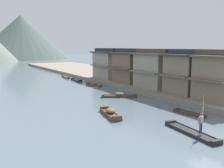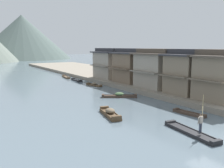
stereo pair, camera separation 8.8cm
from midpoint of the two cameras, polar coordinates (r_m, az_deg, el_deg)
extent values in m
plane|color=slate|center=(21.52, 21.55, -11.25)|extent=(400.00, 400.00, 0.00)
cube|color=gray|center=(52.85, 5.07, 1.31)|extent=(18.00, 110.00, 0.67)
cube|color=#232326|center=(21.60, 17.96, -10.71)|extent=(1.76, 5.63, 0.20)
cube|color=#232326|center=(23.41, 13.59, -8.51)|extent=(1.02, 0.48, 0.18)
cube|color=#232326|center=(19.83, 23.24, -12.18)|extent=(1.02, 0.48, 0.18)
cube|color=#232326|center=(21.22, 16.95, -10.61)|extent=(0.69, 5.01, 0.08)
cube|color=#232326|center=(21.89, 18.97, -10.11)|extent=(0.69, 5.01, 0.08)
cube|color=black|center=(20.76, 19.71, -10.70)|extent=(0.11, 0.22, 0.05)
cylinder|color=#333847|center=(20.61, 19.86, -9.63)|extent=(0.11, 0.11, 0.78)
cube|color=black|center=(20.90, 20.01, -10.58)|extent=(0.11, 0.22, 0.05)
cylinder|color=#333847|center=(20.75, 20.16, -9.53)|extent=(0.11, 0.11, 0.78)
cube|color=gray|center=(20.49, 20.10, -7.85)|extent=(0.33, 0.21, 0.52)
cylinder|color=gray|center=(20.38, 19.60, -8.12)|extent=(0.08, 0.08, 0.56)
cylinder|color=gray|center=(20.71, 20.30, -7.89)|extent=(0.08, 0.08, 0.56)
sphere|color=#A37A5B|center=(20.38, 20.16, -6.77)|extent=(0.20, 0.20, 0.20)
sphere|color=black|center=(20.37, 20.19, -6.72)|extent=(0.18, 0.18, 0.18)
cylinder|color=tan|center=(20.66, 20.44, -6.44)|extent=(0.04, 0.04, 3.00)
cube|color=#423328|center=(27.31, 17.62, -6.62)|extent=(1.24, 3.69, 0.19)
cube|color=#423328|center=(28.18, 14.82, -5.66)|extent=(0.77, 0.44, 0.17)
cube|color=#423328|center=(26.43, 20.65, -6.89)|extent=(0.77, 0.44, 0.17)
cube|color=#423328|center=(26.98, 17.20, -6.49)|extent=(0.45, 3.11, 0.08)
cube|color=#423328|center=(27.58, 18.06, -6.21)|extent=(0.45, 3.11, 0.08)
cube|color=#232326|center=(51.68, -8.19, 0.84)|extent=(0.85, 4.04, 0.23)
cube|color=#232326|center=(53.35, -9.01, 1.30)|extent=(0.76, 0.36, 0.21)
cube|color=#232326|center=(49.96, -7.32, 0.84)|extent=(0.76, 0.36, 0.21)
cube|color=#232326|center=(51.50, -8.58, 0.98)|extent=(0.09, 3.54, 0.08)
cube|color=#232326|center=(51.81, -7.81, 1.04)|extent=(0.09, 3.54, 0.08)
cube|color=#423328|center=(34.73, 1.78, -2.93)|extent=(4.73, 3.43, 0.23)
cube|color=#423328|center=(34.68, -2.06, -2.58)|extent=(0.78, 0.95, 0.21)
cube|color=#423328|center=(34.85, 5.60, -2.56)|extent=(0.78, 0.95, 0.21)
cube|color=#423328|center=(34.25, 1.81, -2.83)|extent=(3.83, 2.39, 0.08)
cube|color=#423328|center=(35.15, 1.75, -2.53)|extent=(3.83, 2.39, 0.08)
ellipsoid|color=#4C6B42|center=(34.66, 1.78, -2.35)|extent=(1.54, 1.42, 0.49)
cube|color=brown|center=(25.58, -0.35, -7.12)|extent=(1.99, 4.41, 0.29)
cube|color=brown|center=(27.34, -1.70, -5.48)|extent=(1.00, 0.56, 0.26)
cube|color=brown|center=(23.70, 1.20, -7.72)|extent=(1.00, 0.56, 0.26)
cube|color=brown|center=(25.38, -1.40, -6.81)|extent=(0.93, 3.71, 0.08)
cube|color=brown|center=(25.68, 0.68, -6.63)|extent=(0.93, 3.71, 0.08)
ellipsoid|color=brown|center=(25.47, -0.36, -6.24)|extent=(1.22, 1.51, 0.52)
cube|color=brown|center=(57.40, -10.61, 1.56)|extent=(1.49, 4.97, 0.23)
cube|color=brown|center=(59.60, -11.15, 2.02)|extent=(0.82, 0.46, 0.21)
cube|color=brown|center=(55.16, -10.04, 1.52)|extent=(0.82, 0.46, 0.21)
cube|color=brown|center=(57.29, -10.99, 1.69)|extent=(0.65, 4.38, 0.08)
cube|color=brown|center=(57.48, -10.24, 1.74)|extent=(0.65, 4.38, 0.08)
cube|color=brown|center=(44.97, -4.14, -0.29)|extent=(1.55, 3.90, 0.20)
cube|color=brown|center=(46.30, -5.51, 0.19)|extent=(0.80, 0.50, 0.18)
cube|color=brown|center=(43.60, -2.69, -0.31)|extent=(0.80, 0.50, 0.18)
cube|color=brown|center=(44.71, -4.51, -0.17)|extent=(0.72, 3.26, 0.08)
cube|color=brown|center=(45.18, -3.78, -0.07)|extent=(0.72, 3.26, 0.08)
ellipsoid|color=brown|center=(44.92, -4.15, 0.09)|extent=(0.93, 1.17, 0.41)
cube|color=#7F705B|center=(32.36, 23.97, 1.12)|extent=(5.00, 4.61, 5.20)
cube|color=brown|center=(30.06, 20.91, 0.77)|extent=(0.70, 4.61, 0.16)
cube|color=#4C4238|center=(32.15, 24.27, 5.93)|extent=(5.90, 5.51, 0.24)
cube|color=#4C4238|center=(32.14, 24.33, 6.76)|extent=(3.00, 5.51, 0.70)
cube|color=#7F705B|center=(35.63, 17.56, 2.10)|extent=(5.62, 4.58, 5.20)
cube|color=brown|center=(33.31, 14.01, 1.81)|extent=(0.70, 4.58, 0.16)
cube|color=#2D2D33|center=(35.44, 17.76, 6.47)|extent=(6.52, 5.48, 0.24)
cube|color=#2D2D33|center=(35.43, 17.79, 7.23)|extent=(3.37, 5.48, 0.70)
cube|color=gray|center=(39.55, 10.20, 2.99)|extent=(4.53, 5.93, 5.20)
cube|color=gray|center=(37.85, 7.26, 2.80)|extent=(0.70, 5.93, 0.16)
cube|color=#4C4238|center=(39.38, 10.31, 6.93)|extent=(5.43, 6.83, 0.24)
cube|color=#4C4238|center=(39.37, 10.33, 7.61)|extent=(2.72, 6.83, 0.70)
cube|color=#75604C|center=(44.74, 4.51, 3.75)|extent=(4.64, 5.62, 5.20)
cube|color=brown|center=(43.22, 1.65, 3.60)|extent=(0.70, 5.62, 0.16)
cube|color=#2D2D33|center=(44.59, 4.55, 7.23)|extent=(5.54, 6.52, 0.24)
cube|color=#2D2D33|center=(44.58, 4.56, 7.84)|extent=(2.79, 6.52, 0.70)
cube|color=gray|center=(50.72, -0.75, 4.36)|extent=(4.06, 6.41, 5.20)
cube|color=gray|center=(49.54, -3.11, 4.24)|extent=(0.70, 6.41, 0.16)
cube|color=#2D2D33|center=(50.59, -0.75, 7.43)|extent=(4.96, 7.31, 0.24)
cube|color=#2D2D33|center=(50.58, -0.75, 7.97)|extent=(2.44, 7.31, 0.70)
cone|color=#4C5B56|center=(155.30, -20.18, 10.25)|extent=(55.94, 55.94, 25.37)
camera|label=1|loc=(0.04, -89.93, 0.01)|focal=39.22mm
camera|label=2|loc=(0.04, 90.07, -0.01)|focal=39.22mm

